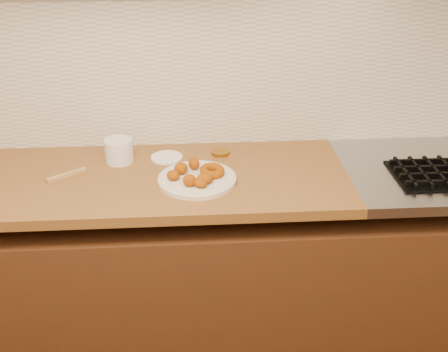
{
  "coord_description": "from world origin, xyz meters",
  "views": [
    {
      "loc": [
        -0.11,
        -0.24,
        1.89
      ],
      "look_at": [
        0.02,
        1.6,
        0.93
      ],
      "focal_mm": 45.0,
      "sensor_mm": 36.0,
      "label": 1
    }
  ],
  "objects": [
    {
      "name": "butcher_block",
      "position": [
        -0.65,
        1.69,
        0.88
      ],
      "size": [
        2.3,
        0.62,
        0.04
      ],
      "primitive_type": "cube",
      "color": "brown",
      "rests_on": "base_cabinet"
    },
    {
      "name": "wooden_utensil",
      "position": [
        -0.58,
        1.7,
        0.91
      ],
      "size": [
        0.14,
        0.11,
        0.01
      ],
      "primitive_type": "cube",
      "rotation": [
        0.0,
        0.0,
        0.63
      ],
      "color": "#A8824A",
      "rests_on": "butcher_block"
    },
    {
      "name": "ring_donut",
      "position": [
        -0.02,
        1.64,
        0.93
      ],
      "size": [
        0.13,
        0.13,
        0.04
      ],
      "primitive_type": "torus",
      "rotation": [
        0.1,
        0.0,
        0.56
      ],
      "color": "#964805",
      "rests_on": "donut_plate"
    },
    {
      "name": "donut_plate",
      "position": [
        -0.08,
        1.62,
        0.91
      ],
      "size": [
        0.3,
        0.3,
        0.02
      ],
      "primitive_type": "cylinder",
      "color": "silver",
      "rests_on": "butcher_block"
    },
    {
      "name": "backsplash",
      "position": [
        0.0,
        1.99,
        1.2
      ],
      "size": [
        3.6,
        0.02,
        0.6
      ],
      "primitive_type": "cube",
      "color": "silver",
      "rests_on": "wall_back"
    },
    {
      "name": "base_cabinet",
      "position": [
        0.0,
        1.69,
        0.39
      ],
      "size": [
        3.6,
        0.6,
        0.77
      ],
      "primitive_type": "cube",
      "color": "#492510",
      "rests_on": "floor"
    },
    {
      "name": "brass_jar_lid",
      "position": [
        0.02,
        1.86,
        0.91
      ],
      "size": [
        0.08,
        0.08,
        0.01
      ],
      "primitive_type": "cylinder",
      "rotation": [
        0.0,
        0.0,
        -0.09
      ],
      "color": "#A16D1B",
      "rests_on": "butcher_block"
    },
    {
      "name": "tub_lid",
      "position": [
        -0.2,
        1.84,
        0.9
      ],
      "size": [
        0.16,
        0.16,
        0.01
      ],
      "primitive_type": "cylinder",
      "rotation": [
        0.0,
        0.0,
        0.24
      ],
      "color": "white",
      "rests_on": "butcher_block"
    },
    {
      "name": "wall_back",
      "position": [
        0.0,
        2.0,
        1.35
      ],
      "size": [
        4.0,
        0.02,
        2.7
      ],
      "primitive_type": "cube",
      "color": "#B9AA8C",
      "rests_on": "ground"
    },
    {
      "name": "fried_dough_chunks",
      "position": [
        -0.11,
        1.61,
        0.94
      ],
      "size": [
        0.19,
        0.21,
        0.05
      ],
      "color": "#964805",
      "rests_on": "donut_plate"
    },
    {
      "name": "plastic_tub",
      "position": [
        -0.39,
        1.82,
        0.95
      ],
      "size": [
        0.15,
        0.15,
        0.09
      ],
      "primitive_type": "cylinder",
      "rotation": [
        0.0,
        0.0,
        -0.4
      ],
      "color": "white",
      "rests_on": "butcher_block"
    }
  ]
}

